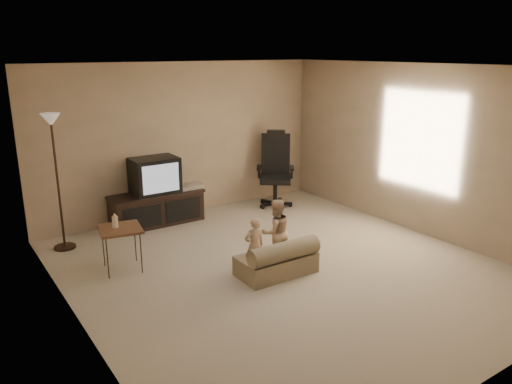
% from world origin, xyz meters
% --- Properties ---
extents(floor, '(5.50, 5.50, 0.00)m').
position_xyz_m(floor, '(0.00, 0.00, 0.00)').
color(floor, '#BEAE97').
rests_on(floor, ground).
extents(room_shell, '(5.50, 5.50, 5.50)m').
position_xyz_m(room_shell, '(0.00, 0.00, 1.52)').
color(room_shell, silver).
rests_on(room_shell, floor).
extents(tv_stand, '(1.50, 0.56, 1.07)m').
position_xyz_m(tv_stand, '(-0.62, 2.49, 0.44)').
color(tv_stand, black).
rests_on(tv_stand, floor).
extents(office_chair, '(0.85, 0.85, 1.32)m').
position_xyz_m(office_chair, '(1.51, 2.22, 0.48)').
color(office_chair, black).
rests_on(office_chair, floor).
extents(side_table, '(0.59, 0.59, 0.75)m').
position_xyz_m(side_table, '(-1.69, 1.11, 0.54)').
color(side_table, brown).
rests_on(side_table, floor).
extents(floor_lamp, '(0.29, 0.29, 1.88)m').
position_xyz_m(floor_lamp, '(-2.12, 2.25, 1.37)').
color(floor_lamp, '#2F1F15').
rests_on(floor_lamp, floor).
extents(child_sofa, '(0.96, 0.56, 0.47)m').
position_xyz_m(child_sofa, '(-0.16, -0.12, 0.19)').
color(child_sofa, gray).
rests_on(child_sofa, floor).
extents(toddler_left, '(0.29, 0.23, 0.74)m').
position_xyz_m(toddler_left, '(-0.38, 0.07, 0.37)').
color(toddler_left, '#D7AE86').
rests_on(toddler_left, floor).
extents(toddler_right, '(0.45, 0.30, 0.87)m').
position_xyz_m(toddler_right, '(0.02, 0.18, 0.43)').
color(toddler_right, '#D7AE86').
rests_on(toddler_right, floor).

